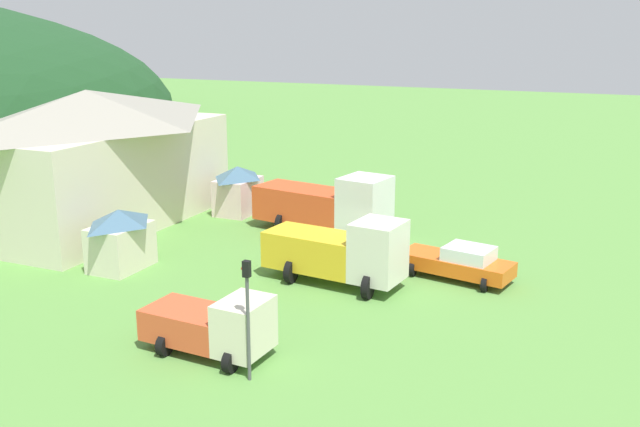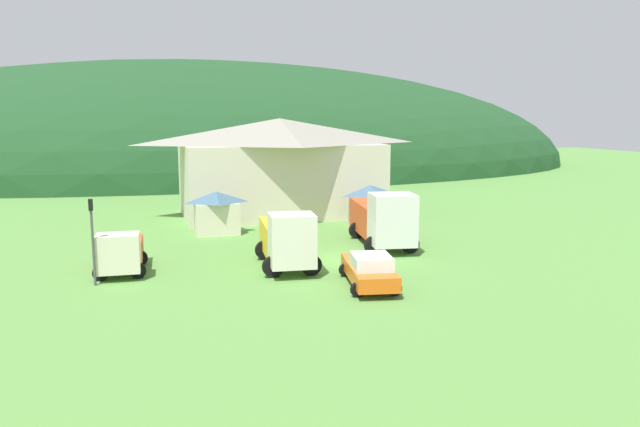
{
  "view_description": "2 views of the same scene",
  "coord_description": "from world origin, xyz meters",
  "px_view_note": "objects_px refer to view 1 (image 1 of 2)",
  "views": [
    {
      "loc": [
        -31.94,
        -12.44,
        11.65
      ],
      "look_at": [
        0.13,
        1.74,
        2.34
      ],
      "focal_mm": 40.32,
      "sensor_mm": 36.0,
      "label": 1
    },
    {
      "loc": [
        -10.93,
        -32.02,
        8.15
      ],
      "look_at": [
        0.16,
        3.5,
        2.17
      ],
      "focal_mm": 34.31,
      "sensor_mm": 36.0,
      "label": 2
    }
  ],
  "objects_px": {
    "depot_building": "(91,155)",
    "light_truck_cream": "(215,325)",
    "heavy_rig_striped": "(342,251)",
    "service_pickup_orange": "(459,262)",
    "play_shed_pink": "(238,189)",
    "traffic_cone_near_pickup": "(348,243)",
    "play_shed_cream": "(120,238)",
    "heavy_rig_white": "(329,205)",
    "traffic_light_west": "(248,308)"
  },
  "relations": [
    {
      "from": "play_shed_pink",
      "to": "heavy_rig_striped",
      "type": "xyz_separation_m",
      "value": [
        -9.19,
        -10.81,
        0.04
      ]
    },
    {
      "from": "depot_building",
      "to": "play_shed_pink",
      "type": "height_order",
      "value": "depot_building"
    },
    {
      "from": "heavy_rig_white",
      "to": "traffic_cone_near_pickup",
      "type": "relative_size",
      "value": 14.51
    },
    {
      "from": "light_truck_cream",
      "to": "depot_building",
      "type": "bearing_deg",
      "value": 145.82
    },
    {
      "from": "depot_building",
      "to": "heavy_rig_white",
      "type": "distance_m",
      "value": 14.52
    },
    {
      "from": "play_shed_pink",
      "to": "traffic_cone_near_pickup",
      "type": "height_order",
      "value": "play_shed_pink"
    },
    {
      "from": "play_shed_cream",
      "to": "light_truck_cream",
      "type": "height_order",
      "value": "play_shed_cream"
    },
    {
      "from": "light_truck_cream",
      "to": "heavy_rig_striped",
      "type": "xyz_separation_m",
      "value": [
        8.56,
        -1.46,
        0.46
      ]
    },
    {
      "from": "play_shed_pink",
      "to": "light_truck_cream",
      "type": "bearing_deg",
      "value": -152.23
    },
    {
      "from": "play_shed_cream",
      "to": "heavy_rig_white",
      "type": "bearing_deg",
      "value": -36.56
    },
    {
      "from": "play_shed_pink",
      "to": "light_truck_cream",
      "type": "height_order",
      "value": "play_shed_pink"
    },
    {
      "from": "play_shed_cream",
      "to": "light_truck_cream",
      "type": "distance_m",
      "value": 11.2
    },
    {
      "from": "heavy_rig_white",
      "to": "traffic_cone_near_pickup",
      "type": "distance_m",
      "value": 2.59
    },
    {
      "from": "depot_building",
      "to": "service_pickup_orange",
      "type": "height_order",
      "value": "depot_building"
    },
    {
      "from": "traffic_light_west",
      "to": "heavy_rig_white",
      "type": "bearing_deg",
      "value": 14.32
    },
    {
      "from": "depot_building",
      "to": "light_truck_cream",
      "type": "relative_size",
      "value": 3.47
    },
    {
      "from": "heavy_rig_white",
      "to": "service_pickup_orange",
      "type": "height_order",
      "value": "heavy_rig_white"
    },
    {
      "from": "play_shed_pink",
      "to": "traffic_cone_near_pickup",
      "type": "distance_m",
      "value": 9.34
    },
    {
      "from": "play_shed_cream",
      "to": "light_truck_cream",
      "type": "bearing_deg",
      "value": -124.09
    },
    {
      "from": "service_pickup_orange",
      "to": "traffic_cone_near_pickup",
      "type": "height_order",
      "value": "service_pickup_orange"
    },
    {
      "from": "traffic_cone_near_pickup",
      "to": "heavy_rig_striped",
      "type": "bearing_deg",
      "value": -160.94
    },
    {
      "from": "heavy_rig_striped",
      "to": "depot_building",
      "type": "bearing_deg",
      "value": 173.61
    },
    {
      "from": "light_truck_cream",
      "to": "heavy_rig_white",
      "type": "relative_size",
      "value": 0.58
    },
    {
      "from": "heavy_rig_striped",
      "to": "traffic_cone_near_pickup",
      "type": "height_order",
      "value": "heavy_rig_striped"
    },
    {
      "from": "traffic_cone_near_pickup",
      "to": "heavy_rig_white",
      "type": "bearing_deg",
      "value": 57.04
    },
    {
      "from": "heavy_rig_striped",
      "to": "traffic_light_west",
      "type": "bearing_deg",
      "value": -80.3
    },
    {
      "from": "traffic_cone_near_pickup",
      "to": "play_shed_pink",
      "type": "bearing_deg",
      "value": 70.62
    },
    {
      "from": "depot_building",
      "to": "heavy_rig_white",
      "type": "relative_size",
      "value": 2.03
    },
    {
      "from": "play_shed_pink",
      "to": "heavy_rig_striped",
      "type": "relative_size",
      "value": 0.47
    },
    {
      "from": "depot_building",
      "to": "heavy_rig_striped",
      "type": "distance_m",
      "value": 18.28
    },
    {
      "from": "traffic_cone_near_pickup",
      "to": "play_shed_cream",
      "type": "bearing_deg",
      "value": 134.39
    },
    {
      "from": "depot_building",
      "to": "traffic_cone_near_pickup",
      "type": "distance_m",
      "value": 16.23
    },
    {
      "from": "traffic_light_west",
      "to": "depot_building",
      "type": "bearing_deg",
      "value": 53.17
    },
    {
      "from": "play_shed_pink",
      "to": "heavy_rig_striped",
      "type": "bearing_deg",
      "value": -130.38
    },
    {
      "from": "heavy_rig_white",
      "to": "traffic_light_west",
      "type": "height_order",
      "value": "traffic_light_west"
    },
    {
      "from": "heavy_rig_striped",
      "to": "service_pickup_orange",
      "type": "xyz_separation_m",
      "value": [
        2.87,
        -4.73,
        -0.77
      ]
    },
    {
      "from": "depot_building",
      "to": "play_shed_cream",
      "type": "bearing_deg",
      "value": -131.85
    },
    {
      "from": "play_shed_pink",
      "to": "traffic_light_west",
      "type": "xyz_separation_m",
      "value": [
        -18.95,
        -11.41,
        1.03
      ]
    },
    {
      "from": "light_truck_cream",
      "to": "service_pickup_orange",
      "type": "xyz_separation_m",
      "value": [
        11.44,
        -6.18,
        -0.32
      ]
    },
    {
      "from": "heavy_rig_striped",
      "to": "traffic_cone_near_pickup",
      "type": "xyz_separation_m",
      "value": [
        6.14,
        2.12,
        -1.6
      ]
    },
    {
      "from": "light_truck_cream",
      "to": "service_pickup_orange",
      "type": "height_order",
      "value": "light_truck_cream"
    },
    {
      "from": "heavy_rig_white",
      "to": "service_pickup_orange",
      "type": "xyz_separation_m",
      "value": [
        -4.3,
        -8.44,
        -0.93
      ]
    },
    {
      "from": "heavy_rig_white",
      "to": "heavy_rig_striped",
      "type": "bearing_deg",
      "value": -53.35
    },
    {
      "from": "heavy_rig_striped",
      "to": "traffic_light_west",
      "type": "height_order",
      "value": "traffic_light_west"
    },
    {
      "from": "heavy_rig_white",
      "to": "traffic_cone_near_pickup",
      "type": "bearing_deg",
      "value": -23.69
    },
    {
      "from": "light_truck_cream",
      "to": "traffic_light_west",
      "type": "bearing_deg",
      "value": -26.61
    },
    {
      "from": "depot_building",
      "to": "heavy_rig_striped",
      "type": "bearing_deg",
      "value": -102.54
    },
    {
      "from": "heavy_rig_white",
      "to": "play_shed_cream",
      "type": "bearing_deg",
      "value": -117.29
    },
    {
      "from": "depot_building",
      "to": "service_pickup_orange",
      "type": "relative_size",
      "value": 3.03
    },
    {
      "from": "depot_building",
      "to": "play_shed_pink",
      "type": "bearing_deg",
      "value": -52.53
    }
  ]
}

